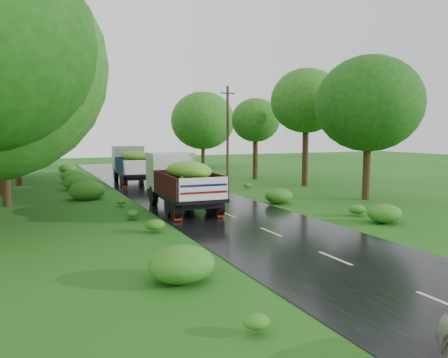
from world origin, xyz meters
TOP-DOWN VIEW (x-y plane):
  - ground at (0.00, 0.00)m, footprint 120.00×120.00m
  - road at (0.00, 5.00)m, footprint 6.50×80.00m
  - road_lines at (0.00, 6.00)m, footprint 0.12×69.60m
  - truck_near at (-1.58, 10.52)m, footprint 2.68×6.86m
  - truck_far at (-1.25, 23.33)m, footprint 2.76×6.92m
  - utility_pole at (6.19, 21.55)m, footprint 1.35×0.23m
  - trees_right at (9.50, 21.63)m, footprint 4.16×29.70m
  - shrubs at (0.00, 14.00)m, footprint 11.90×44.00m

SIDE VIEW (x-z plane):
  - ground at x=0.00m, z-range 0.00..0.00m
  - road at x=0.00m, z-range 0.00..0.02m
  - road_lines at x=0.00m, z-range 0.02..0.02m
  - shrubs at x=0.00m, z-range 0.00..0.70m
  - truck_near at x=-1.58m, z-range 0.19..3.03m
  - truck_far at x=-1.25m, z-range 0.19..3.05m
  - utility_pole at x=6.19m, z-range 0.11..7.79m
  - trees_right at x=9.50m, z-range 1.61..9.33m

